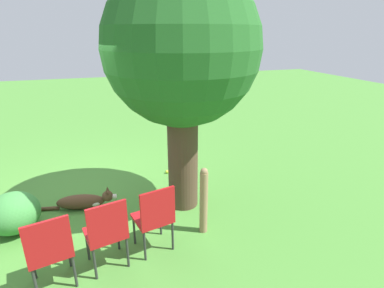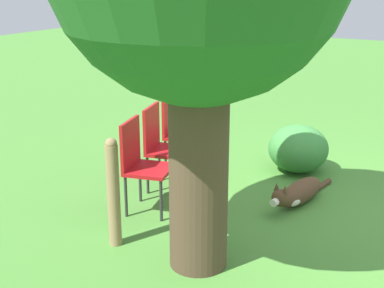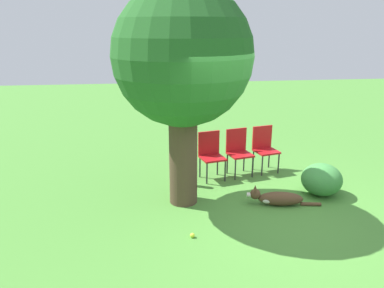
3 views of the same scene
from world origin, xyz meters
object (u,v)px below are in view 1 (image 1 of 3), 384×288
object	(u,v)px
fence_post	(204,200)
red_chair_0	(50,248)
oak_tree	(182,52)
dog	(85,201)
red_chair_2	(155,215)
red_chair_1	(107,230)
tennis_ball	(167,172)

from	to	relation	value
fence_post	red_chair_0	xyz separation A→B (m)	(0.46, -1.87, 0.03)
oak_tree	dog	distance (m)	2.75
dog	fence_post	distance (m)	1.99
red_chair_0	red_chair_2	bearing A→B (deg)	-90.26
oak_tree	red_chair_1	world-z (taller)	oak_tree
red_chair_0	fence_post	bearing A→B (deg)	-89.27
fence_post	red_chair_1	world-z (taller)	fence_post
red_chair_0	red_chair_1	size ratio (longest dim) A/B	1.00
fence_post	tennis_ball	distance (m)	2.01
red_chair_1	red_chair_2	distance (m)	0.60
dog	red_chair_2	bearing A→B (deg)	-45.72
fence_post	red_chair_1	xyz separation A→B (m)	(0.33, -1.29, 0.03)
dog	red_chair_1	world-z (taller)	red_chair_1
red_chair_2	red_chair_1	bearing A→B (deg)	89.74
oak_tree	red_chair_0	xyz separation A→B (m)	(1.25, -1.81, -1.85)
oak_tree	red_chair_1	size ratio (longest dim) A/B	3.81
fence_post	oak_tree	bearing A→B (deg)	-175.27
dog	red_chair_2	xyz separation A→B (m)	(1.32, 0.89, 0.41)
fence_post	red_chair_2	world-z (taller)	fence_post
oak_tree	red_chair_0	world-z (taller)	oak_tree
dog	fence_post	world-z (taller)	fence_post
dog	fence_post	xyz separation A→B (m)	(1.13, 1.60, 0.37)
dog	red_chair_0	bearing A→B (deg)	-89.43
oak_tree	red_chair_2	world-z (taller)	oak_tree
dog	tennis_ball	bearing A→B (deg)	38.87
red_chair_1	tennis_ball	size ratio (longest dim) A/B	13.61
oak_tree	dog	xyz separation A→B (m)	(-0.34, -1.53, -2.26)
dog	red_chair_0	size ratio (longest dim) A/B	1.33
fence_post	red_chair_1	distance (m)	1.33
oak_tree	fence_post	world-z (taller)	oak_tree
oak_tree	fence_post	distance (m)	2.04
dog	tennis_ball	xyz separation A→B (m)	(-0.83, 1.53, -0.09)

